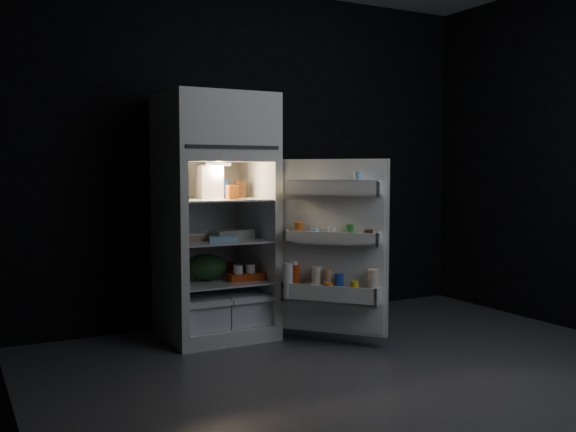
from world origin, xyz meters
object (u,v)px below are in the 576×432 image
fridge_door (333,249)px  egg_carton (233,235)px  refrigerator (214,208)px  yogurt_tray (245,277)px  milk_jug (210,182)px

fridge_door → egg_carton: size_ratio=3.77×
refrigerator → yogurt_tray: 0.56m
refrigerator → egg_carton: (0.10, -0.12, -0.19)m
fridge_door → yogurt_tray: bearing=130.9°
refrigerator → fridge_door: bearing=-46.6°
fridge_door → egg_carton: bearing=134.0°
refrigerator → milk_jug: (-0.03, -0.01, 0.19)m
refrigerator → milk_jug: refrigerator is taller
refrigerator → milk_jug: bearing=-161.2°
milk_jug → yogurt_tray: (0.22, -0.14, -0.69)m
milk_jug → yogurt_tray: size_ratio=0.90×
refrigerator → milk_jug: size_ratio=7.42×
fridge_door → milk_jug: bearing=135.4°
fridge_door → milk_jug: fridge_door is taller
fridge_door → milk_jug: size_ratio=5.08×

